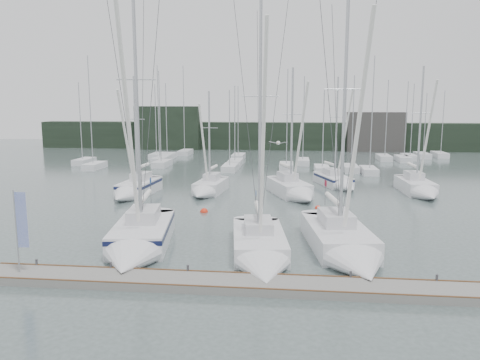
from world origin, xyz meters
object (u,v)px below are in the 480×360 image
object	(u,v)px
sailboat_near_center	(261,253)
sailboat_mid_c	(295,191)
sailboat_near_left	(138,242)
sailboat_mid_b	(207,189)
sailboat_near_right	(347,248)
sailboat_mid_a	(134,190)
dock_banner	(20,224)
buoy_a	(204,212)
sailboat_mid_e	(420,189)
buoy_b	(318,208)
buoy_c	(151,207)
sailboat_mid_d	(339,182)

from	to	relation	value
sailboat_near_center	sailboat_mid_c	distance (m)	18.08
sailboat_near_left	sailboat_near_center	xyz separation A→B (m)	(7.28, -0.79, -0.15)
sailboat_mid_b	sailboat_near_right	bearing A→B (deg)	-51.67
sailboat_mid_a	dock_banner	bearing A→B (deg)	-82.11
sailboat_near_left	buoy_a	size ratio (longest dim) A/B	26.60
sailboat_mid_a	sailboat_near_right	bearing A→B (deg)	-38.00
sailboat_mid_e	sailboat_near_left	bearing A→B (deg)	-139.83
sailboat_mid_c	sailboat_mid_b	bearing A→B (deg)	155.42
sailboat_near_center	buoy_a	world-z (taller)	sailboat_near_center
buoy_b	buoy_a	bearing A→B (deg)	-166.00
sailboat_near_center	sailboat_mid_b	size ratio (longest dim) A/B	1.46
sailboat_mid_e	sailboat_near_center	bearing A→B (deg)	-126.86
sailboat_near_left	sailboat_mid_c	xyz separation A→B (m)	(9.24, 17.18, -0.04)
sailboat_mid_a	buoy_b	bearing A→B (deg)	-7.06
sailboat_near_right	sailboat_mid_b	bearing A→B (deg)	114.46
sailboat_mid_a	sailboat_mid_c	xyz separation A→B (m)	(15.04, 0.99, 0.00)
sailboat_mid_c	buoy_c	bearing A→B (deg)	-177.07
sailboat_mid_b	buoy_b	size ratio (longest dim) A/B	20.27
sailboat_mid_b	sailboat_near_left	bearing A→B (deg)	-87.01
sailboat_mid_b	sailboat_mid_d	bearing A→B (deg)	27.92
sailboat_near_left	sailboat_mid_d	size ratio (longest dim) A/B	1.40
sailboat_mid_d	dock_banner	bearing A→B (deg)	-141.34
sailboat_near_left	buoy_c	bearing A→B (deg)	94.97
sailboat_near_right	dock_banner	xyz separation A→B (m)	(-16.32, -4.95, 2.24)
sailboat_near_center	sailboat_mid_d	size ratio (longest dim) A/B	1.28
sailboat_near_left	sailboat_mid_b	size ratio (longest dim) A/B	1.61
sailboat_near_center	dock_banner	world-z (taller)	sailboat_near_center
sailboat_near_right	dock_banner	world-z (taller)	sailboat_near_right
sailboat_near_center	buoy_c	xyz separation A→B (m)	(-10.17, 12.76, -0.53)
sailboat_mid_d	buoy_c	distance (m)	20.00
sailboat_near_left	buoy_a	xyz separation A→B (m)	(1.94, 10.67, -0.67)
sailboat_mid_a	sailboat_mid_d	world-z (taller)	sailboat_mid_d
sailboat_near_center	sailboat_mid_c	size ratio (longest dim) A/B	1.22
sailboat_near_left	sailboat_mid_c	distance (m)	19.51
sailboat_near_center	sailboat_mid_a	size ratio (longest dim) A/B	1.29
sailboat_mid_a	sailboat_mid_d	distance (m)	20.73
sailboat_mid_b	dock_banner	distance (m)	23.17
sailboat_near_center	sailboat_mid_c	world-z (taller)	sailboat_near_center
sailboat_mid_e	buoy_c	bearing A→B (deg)	-165.05
buoy_c	sailboat_mid_d	bearing A→B (deg)	33.54
sailboat_mid_b	sailboat_mid_e	bearing A→B (deg)	11.19
sailboat_mid_b	dock_banner	bearing A→B (deg)	-97.11
sailboat_near_left	buoy_a	bearing A→B (deg)	71.12
sailboat_near_right	buoy_a	xyz separation A→B (m)	(-10.10, 10.38, -0.62)
buoy_a	buoy_b	world-z (taller)	buoy_a
sailboat_mid_d	sailboat_near_right	bearing A→B (deg)	-112.59
buoy_a	dock_banner	world-z (taller)	dock_banner
sailboat_mid_a	buoy_c	xyz separation A→B (m)	(2.91, -4.22, -0.63)
dock_banner	buoy_a	bearing A→B (deg)	64.54
buoy_c	dock_banner	size ratio (longest dim) A/B	0.13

